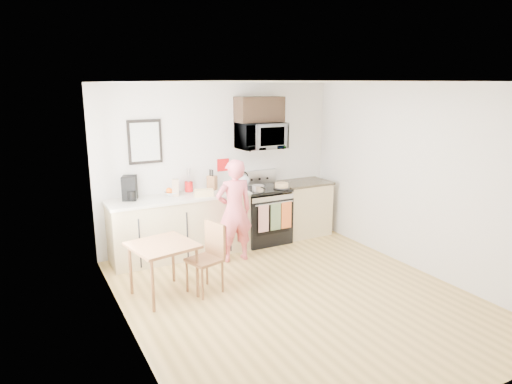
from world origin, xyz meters
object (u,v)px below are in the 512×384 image
person (234,211)px  chair (212,247)px  microwave (261,136)px  dining_table (163,250)px  range (263,216)px  cake (281,186)px

person → chair: bearing=51.9°
microwave → person: (-0.78, -0.63, -0.99)m
chair → dining_table: bearing=153.5°
range → microwave: bearing=90.1°
microwave → person: bearing=-141.2°
person → chair: size_ratio=1.72×
range → person: 1.00m
person → cake: bearing=-158.1°
range → person: person is taller
dining_table → cake: cake is taller
chair → cake: 2.07m
cake → dining_table: bearing=-156.4°
person → dining_table: (-1.28, -0.66, -0.16)m
range → microwave: 1.33m
range → chair: size_ratio=1.31×
dining_table → cake: 2.53m
range → chair: bearing=-138.4°
dining_table → chair: size_ratio=0.84×
microwave → dining_table: microwave is taller
dining_table → chair: bearing=-10.6°
cake → chair: bearing=-146.6°
microwave → dining_table: 2.70m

